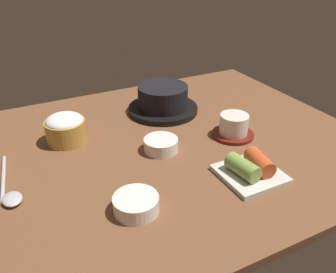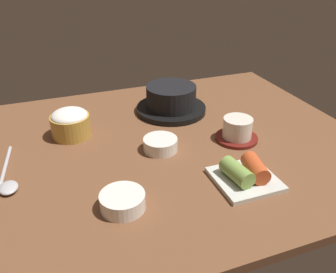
{
  "view_description": "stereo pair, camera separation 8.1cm",
  "coord_description": "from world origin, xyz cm",
  "px_view_note": "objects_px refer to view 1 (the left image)",
  "views": [
    {
      "loc": [
        -30.23,
        -65.01,
        44.61
      ],
      "look_at": [
        2.0,
        -2.0,
        5.0
      ],
      "focal_mm": 37.61,
      "sensor_mm": 36.0,
      "label": 1
    },
    {
      "loc": [
        -22.82,
        -68.28,
        44.61
      ],
      "look_at": [
        2.0,
        -2.0,
        5.0
      ],
      "focal_mm": 37.61,
      "sensor_mm": 36.0,
      "label": 2
    }
  ],
  "objects_px": {
    "banchan_cup_center": "(160,144)",
    "side_bowl_near": "(136,204)",
    "stone_pot": "(163,100)",
    "tea_cup_with_saucer": "(234,126)",
    "rice_bowl": "(65,128)",
    "spoon": "(9,192)",
    "kimchi_plate": "(251,169)"
  },
  "relations": [
    {
      "from": "banchan_cup_center",
      "to": "side_bowl_near",
      "type": "height_order",
      "value": "same"
    },
    {
      "from": "banchan_cup_center",
      "to": "stone_pot",
      "type": "bearing_deg",
      "value": 61.97
    },
    {
      "from": "tea_cup_with_saucer",
      "to": "side_bowl_near",
      "type": "height_order",
      "value": "tea_cup_with_saucer"
    },
    {
      "from": "rice_bowl",
      "to": "side_bowl_near",
      "type": "bearing_deg",
      "value": -80.44
    },
    {
      "from": "spoon",
      "to": "kimchi_plate",
      "type": "bearing_deg",
      "value": -19.91
    },
    {
      "from": "tea_cup_with_saucer",
      "to": "spoon",
      "type": "distance_m",
      "value": 0.52
    },
    {
      "from": "rice_bowl",
      "to": "stone_pot",
      "type": "bearing_deg",
      "value": 9.33
    },
    {
      "from": "tea_cup_with_saucer",
      "to": "banchan_cup_center",
      "type": "xyz_separation_m",
      "value": [
        -0.19,
        0.02,
        -0.01
      ]
    },
    {
      "from": "stone_pot",
      "to": "side_bowl_near",
      "type": "xyz_separation_m",
      "value": [
        -0.23,
        -0.36,
        -0.02
      ]
    },
    {
      "from": "side_bowl_near",
      "to": "spoon",
      "type": "xyz_separation_m",
      "value": [
        -0.2,
        0.15,
        -0.01
      ]
    },
    {
      "from": "rice_bowl",
      "to": "spoon",
      "type": "relative_size",
      "value": 0.5
    },
    {
      "from": "tea_cup_with_saucer",
      "to": "rice_bowl",
      "type": "bearing_deg",
      "value": 156.73
    },
    {
      "from": "banchan_cup_center",
      "to": "rice_bowl",
      "type": "bearing_deg",
      "value": 141.97
    },
    {
      "from": "rice_bowl",
      "to": "kimchi_plate",
      "type": "relative_size",
      "value": 0.79
    },
    {
      "from": "rice_bowl",
      "to": "tea_cup_with_saucer",
      "type": "height_order",
      "value": "rice_bowl"
    },
    {
      "from": "side_bowl_near",
      "to": "rice_bowl",
      "type": "bearing_deg",
      "value": 99.56
    },
    {
      "from": "kimchi_plate",
      "to": "spoon",
      "type": "distance_m",
      "value": 0.48
    },
    {
      "from": "stone_pot",
      "to": "tea_cup_with_saucer",
      "type": "distance_m",
      "value": 0.23
    },
    {
      "from": "stone_pot",
      "to": "tea_cup_with_saucer",
      "type": "bearing_deg",
      "value": -66.13
    },
    {
      "from": "rice_bowl",
      "to": "tea_cup_with_saucer",
      "type": "distance_m",
      "value": 0.41
    },
    {
      "from": "kimchi_plate",
      "to": "spoon",
      "type": "height_order",
      "value": "kimchi_plate"
    },
    {
      "from": "kimchi_plate",
      "to": "side_bowl_near",
      "type": "xyz_separation_m",
      "value": [
        -0.25,
        0.01,
        -0.0
      ]
    },
    {
      "from": "stone_pot",
      "to": "spoon",
      "type": "xyz_separation_m",
      "value": [
        -0.43,
        -0.2,
        -0.03
      ]
    },
    {
      "from": "stone_pot",
      "to": "spoon",
      "type": "distance_m",
      "value": 0.47
    },
    {
      "from": "rice_bowl",
      "to": "banchan_cup_center",
      "type": "relative_size",
      "value": 1.2
    },
    {
      "from": "kimchi_plate",
      "to": "banchan_cup_center",
      "type": "bearing_deg",
      "value": 124.55
    },
    {
      "from": "side_bowl_near",
      "to": "banchan_cup_center",
      "type": "bearing_deg",
      "value": 52.18
    },
    {
      "from": "tea_cup_with_saucer",
      "to": "spoon",
      "type": "bearing_deg",
      "value": 179.33
    },
    {
      "from": "stone_pot",
      "to": "side_bowl_near",
      "type": "distance_m",
      "value": 0.42
    },
    {
      "from": "rice_bowl",
      "to": "kimchi_plate",
      "type": "height_order",
      "value": "rice_bowl"
    },
    {
      "from": "banchan_cup_center",
      "to": "kimchi_plate",
      "type": "distance_m",
      "value": 0.21
    },
    {
      "from": "tea_cup_with_saucer",
      "to": "side_bowl_near",
      "type": "xyz_separation_m",
      "value": [
        -0.32,
        -0.15,
        -0.01
      ]
    }
  ]
}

